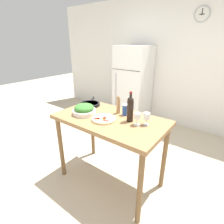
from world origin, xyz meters
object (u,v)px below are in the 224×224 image
wine_glass_near (137,117)px  refrigerator (133,85)px  wine_glass_far (147,116)px  salad_bowl (84,110)px  homemade_pizza (104,119)px  cast_iron_skillet (90,104)px  wine_bottle (130,108)px  pepper_mill (118,105)px  salt_canister (125,110)px

wine_glass_near → refrigerator: bearing=121.5°
wine_glass_far → wine_glass_near: bearing=-141.3°
salad_bowl → wine_glass_near: bearing=10.2°
homemade_pizza → cast_iron_skillet: cast_iron_skillet is taller
wine_bottle → wine_glass_far: (0.19, 0.03, -0.05)m
wine_glass_near → salad_bowl: 0.67m
wine_bottle → wine_glass_near: wine_bottle is taller
wine_glass_near → homemade_pizza: bearing=-162.3°
wine_glass_far → homemade_pizza: wine_glass_far is taller
wine_glass_far → cast_iron_skillet: bearing=174.8°
wine_bottle → salad_bowl: bearing=-164.2°
wine_glass_near → homemade_pizza: (-0.36, -0.11, -0.08)m
pepper_mill → homemade_pizza: bearing=-92.7°
refrigerator → salt_canister: (0.89, -1.71, 0.15)m
wine_glass_near → wine_bottle: bearing=161.7°
wine_bottle → salad_bowl: (-0.55, -0.15, -0.09)m
wine_bottle → wine_glass_far: size_ratio=2.49×
cast_iron_skillet → salad_bowl: bearing=-59.6°
salad_bowl → homemade_pizza: (0.30, 0.00, -0.04)m
wine_bottle → cast_iron_skillet: (-0.70, 0.11, -0.13)m
wine_bottle → wine_glass_far: wine_bottle is taller
salt_canister → refrigerator: bearing=117.6°
wine_glass_near → salad_bowl: size_ratio=0.48×
refrigerator → salt_canister: refrigerator is taller
wine_bottle → salt_canister: size_ratio=2.51×
wine_bottle → cast_iron_skillet: wine_bottle is taller
wine_glass_near → pepper_mill: pepper_mill is taller
refrigerator → wine_bottle: size_ratio=4.94×
wine_glass_near → pepper_mill: bearing=156.4°
homemade_pizza → wine_bottle: bearing=31.3°
pepper_mill → cast_iron_skillet: size_ratio=0.57×
pepper_mill → salad_bowl: bearing=-139.2°
wine_glass_far → homemade_pizza: (-0.43, -0.18, -0.08)m
wine_glass_near → homemade_pizza: 0.38m
wine_bottle → salt_canister: 0.20m
wine_glass_near → homemade_pizza: size_ratio=0.49×
pepper_mill → cast_iron_skillet: pepper_mill is taller
wine_glass_far → refrigerator: bearing=124.1°
refrigerator → wine_glass_far: size_ratio=12.29×
wine_bottle → cast_iron_skillet: bearing=171.4°
wine_glass_far → salt_canister: wine_glass_far is taller
wine_glass_near → cast_iron_skillet: (-0.81, 0.14, -0.08)m
salad_bowl → homemade_pizza: salad_bowl is taller
homemade_pizza → salt_canister: salt_canister is taller
cast_iron_skillet → refrigerator: bearing=100.9°
homemade_pizza → refrigerator: bearing=111.6°
wine_bottle → pepper_mill: 0.27m
salt_canister → cast_iron_skillet: salt_canister is taller
refrigerator → cast_iron_skillet: size_ratio=4.26×
salad_bowl → wine_glass_far: bearing=13.8°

